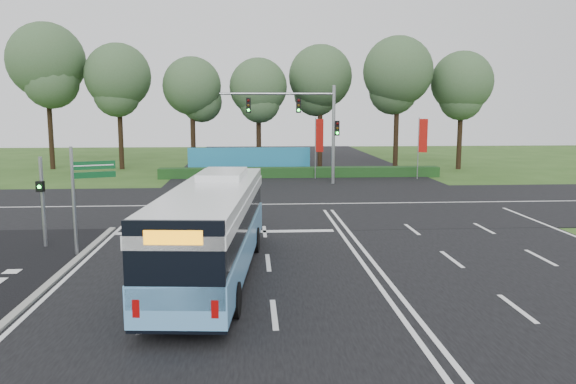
% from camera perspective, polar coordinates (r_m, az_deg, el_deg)
% --- Properties ---
extents(ground, '(120.00, 120.00, 0.00)m').
position_cam_1_polar(ground, '(20.25, 7.41, -7.08)').
color(ground, '#2D4D19').
rests_on(ground, ground).
extents(road_main, '(20.00, 120.00, 0.04)m').
position_cam_1_polar(road_main, '(20.25, 7.42, -7.02)').
color(road_main, black).
rests_on(road_main, ground).
extents(road_cross, '(120.00, 14.00, 0.05)m').
position_cam_1_polar(road_cross, '(31.83, 3.24, -1.24)').
color(road_cross, black).
rests_on(road_cross, ground).
extents(kerb_strip, '(0.25, 18.00, 0.12)m').
position_cam_1_polar(kerb_strip, '(18.10, -24.08, -9.48)').
color(kerb_strip, gray).
rests_on(kerb_strip, ground).
extents(city_bus, '(3.31, 11.34, 3.21)m').
position_cam_1_polar(city_bus, '(18.09, -7.59, -3.70)').
color(city_bus, '#62A8E3').
rests_on(city_bus, ground).
extents(pedestrian_signal, '(0.32, 0.42, 3.57)m').
position_cam_1_polar(pedestrian_signal, '(23.65, -23.69, -0.63)').
color(pedestrian_signal, gray).
rests_on(pedestrian_signal, ground).
extents(street_sign, '(1.49, 0.62, 4.05)m').
position_cam_1_polar(street_sign, '(21.88, -20.11, 0.46)').
color(street_sign, gray).
rests_on(street_sign, ground).
extents(banner_flag_mid, '(0.67, 0.26, 4.70)m').
position_cam_1_polar(banner_flag_mid, '(42.97, 3.11, 5.38)').
color(banner_flag_mid, gray).
rests_on(banner_flag_mid, ground).
extents(banner_flag_right, '(0.65, 0.33, 4.71)m').
position_cam_1_polar(banner_flag_right, '(43.64, 13.44, 5.22)').
color(banner_flag_right, gray).
rests_on(banner_flag_right, ground).
extents(traffic_light_gantry, '(8.41, 0.28, 7.00)m').
position_cam_1_polar(traffic_light_gantry, '(39.84, 2.09, 7.45)').
color(traffic_light_gantry, gray).
rests_on(traffic_light_gantry, ground).
extents(hedge, '(22.00, 1.20, 0.80)m').
position_cam_1_polar(hedge, '(44.08, 1.26, 2.00)').
color(hedge, '#193A15').
rests_on(hedge, ground).
extents(blue_hoarding, '(10.00, 0.30, 2.20)m').
position_cam_1_polar(blue_hoarding, '(46.33, -3.95, 3.17)').
color(blue_hoarding, teal).
rests_on(blue_hoarding, ground).
extents(eucalyptus_row, '(42.22, 9.15, 12.79)m').
position_cam_1_polar(eucalyptus_row, '(50.37, -4.86, 11.75)').
color(eucalyptus_row, black).
rests_on(eucalyptus_row, ground).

